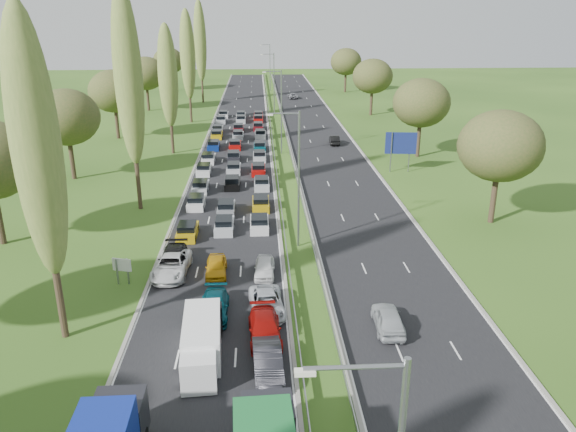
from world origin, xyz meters
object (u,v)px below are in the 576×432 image
object	(u,v)px
near_car_2	(171,265)
direction_sign	(401,145)
white_van_rear	(203,334)
white_van_front	(200,353)
near_car_3	(173,260)
info_sign	(122,268)

from	to	relation	value
near_car_2	direction_sign	bearing A→B (deg)	52.11
direction_sign	white_van_rear	bearing A→B (deg)	-118.62
near_car_2	direction_sign	size ratio (longest dim) A/B	1.09
direction_sign	near_car_2	bearing A→B (deg)	-130.86
white_van_front	white_van_rear	world-z (taller)	white_van_rear
near_car_3	white_van_front	size ratio (longest dim) A/B	1.10
near_car_2	white_van_rear	bearing A→B (deg)	-69.52
info_sign	white_van_rear	bearing A→B (deg)	-53.80
near_car_2	info_sign	distance (m)	3.80
near_car_2	white_van_rear	xyz separation A→B (m)	(3.43, -10.86, 0.35)
near_car_3	direction_sign	size ratio (longest dim) A/B	1.05
white_van_rear	info_sign	world-z (taller)	white_van_rear
info_sign	direction_sign	world-z (taller)	direction_sign
direction_sign	near_car_3	bearing A→B (deg)	-131.92
white_van_rear	direction_sign	xyz separation A→B (m)	(21.90, 40.13, 2.41)
white_van_rear	near_car_3	bearing A→B (deg)	102.77
near_car_3	white_van_front	distance (m)	14.16
near_car_2	near_car_3	bearing A→B (deg)	93.83
near_car_2	info_sign	bearing A→B (deg)	-154.71
near_car_2	near_car_3	distance (m)	1.05
near_car_3	white_van_rear	distance (m)	12.40
near_car_3	white_van_rear	xyz separation A→B (m)	(3.44, -11.91, 0.34)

